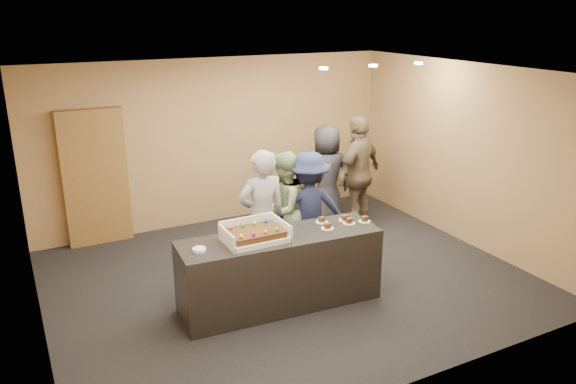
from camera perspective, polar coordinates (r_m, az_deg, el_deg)
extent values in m
plane|color=black|center=(7.57, -0.07, -8.74)|extent=(6.00, 6.00, 0.00)
plane|color=silver|center=(6.79, -0.08, 12.02)|extent=(6.00, 6.00, 0.00)
cube|color=#9D764C|center=(9.28, -7.20, 5.10)|extent=(6.00, 0.04, 2.70)
cube|color=#9D764C|center=(5.11, 12.97, -6.31)|extent=(6.00, 0.04, 2.70)
cube|color=#9D764C|center=(6.35, -24.93, -2.70)|extent=(0.04, 5.00, 2.70)
cube|color=#9D764C|center=(8.80, 17.59, 3.66)|extent=(0.04, 5.00, 2.70)
cube|color=black|center=(6.76, -0.80, -7.98)|extent=(2.44, 0.85, 0.90)
cube|color=brown|center=(8.82, -18.99, 1.37)|extent=(0.93, 0.15, 2.06)
cube|color=white|center=(6.43, -3.36, -4.71)|extent=(0.69, 0.48, 0.06)
cube|color=white|center=(6.29, -6.26, -4.71)|extent=(0.02, 0.48, 0.19)
cube|color=white|center=(6.55, -0.59, -3.65)|extent=(0.02, 0.48, 0.19)
cube|color=white|center=(6.61, -4.23, -3.38)|extent=(0.69, 0.02, 0.21)
cube|color=#351F0C|center=(6.41, -3.37, -4.17)|extent=(0.61, 0.42, 0.07)
sphere|color=#D35B18|center=(6.43, -5.80, -3.60)|extent=(0.05, 0.05, 0.05)
sphere|color=green|center=(6.48, -4.59, -3.38)|extent=(0.05, 0.05, 0.05)
sphere|color=yellow|center=(6.54, -3.40, -3.17)|extent=(0.05, 0.05, 0.05)
sphere|color=blue|center=(6.59, -2.23, -2.96)|extent=(0.05, 0.05, 0.05)
sphere|color=yellow|center=(6.18, -4.78, -4.50)|extent=(0.05, 0.05, 0.05)
sphere|color=purple|center=(6.23, -3.53, -4.27)|extent=(0.05, 0.05, 0.05)
sphere|color=#F9AC1B|center=(6.29, -2.30, -4.04)|extent=(0.05, 0.05, 0.05)
sphere|color=green|center=(6.35, -1.09, -3.81)|extent=(0.05, 0.05, 0.05)
cylinder|color=white|center=(6.23, -9.00, -5.80)|extent=(0.15, 0.15, 0.04)
cylinder|color=white|center=(6.79, 4.02, -3.71)|extent=(0.15, 0.15, 0.01)
cube|color=#351F0C|center=(6.77, 4.03, -3.44)|extent=(0.07, 0.06, 0.06)
cylinder|color=white|center=(6.98, 3.45, -3.06)|extent=(0.15, 0.15, 0.01)
cube|color=#351F0C|center=(6.97, 3.45, -2.80)|extent=(0.07, 0.06, 0.06)
cylinder|color=white|center=(6.97, 6.22, -3.16)|extent=(0.15, 0.15, 0.01)
cube|color=#351F0C|center=(6.96, 6.23, -2.90)|extent=(0.07, 0.06, 0.06)
cylinder|color=white|center=(7.06, 5.78, -2.85)|extent=(0.15, 0.15, 0.01)
cube|color=#351F0C|center=(7.05, 5.79, -2.60)|extent=(0.07, 0.06, 0.06)
cylinder|color=white|center=(7.06, 7.79, -2.96)|extent=(0.15, 0.15, 0.01)
cube|color=#351F0C|center=(7.05, 7.80, -2.70)|extent=(0.07, 0.06, 0.06)
imported|color=gray|center=(7.20, -2.67, -2.53)|extent=(0.65, 0.43, 1.77)
imported|color=gray|center=(7.65, -0.50, -1.82)|extent=(1.00, 0.96, 1.62)
imported|color=#1D2342|center=(7.68, 2.11, -1.79)|extent=(1.16, 0.85, 1.62)
imported|color=brown|center=(8.97, 7.18, 1.85)|extent=(1.18, 0.85, 1.86)
imported|color=#2A292F|center=(9.09, 3.93, 1.60)|extent=(0.90, 0.66, 1.68)
cylinder|color=#FFEAC6|center=(7.61, 3.64, 12.43)|extent=(0.12, 0.12, 0.03)
cylinder|color=#FFEAC6|center=(8.05, 8.65, 12.58)|extent=(0.12, 0.12, 0.03)
cylinder|color=#FFEAC6|center=(8.54, 13.12, 12.63)|extent=(0.12, 0.12, 0.03)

